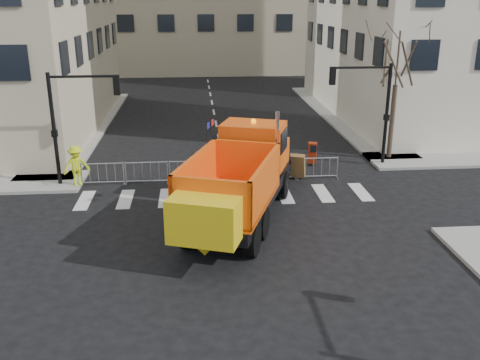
{
  "coord_description": "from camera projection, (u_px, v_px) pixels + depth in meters",
  "views": [
    {
      "loc": [
        -1.51,
        -17.2,
        8.66
      ],
      "look_at": [
        0.19,
        2.5,
        1.8
      ],
      "focal_mm": 40.0,
      "sensor_mm": 36.0,
      "label": 1
    }
  ],
  "objects": [
    {
      "name": "plow_truck",
      "position": [
        239.0,
        178.0,
        20.89
      ],
      "size": [
        6.46,
        11.37,
        4.28
      ],
      "rotation": [
        0.0,
        0.0,
        1.23
      ],
      "color": "black",
      "rests_on": "ground"
    },
    {
      "name": "traffic_light_right",
      "position": [
        387.0,
        116.0,
        27.91
      ],
      "size": [
        0.18,
        0.18,
        5.4
      ],
      "primitive_type": "cylinder",
      "color": "black",
      "rests_on": "ground"
    },
    {
      "name": "sidewalk_back",
      "position": [
        226.0,
        174.0,
        27.13
      ],
      "size": [
        64.0,
        5.0,
        0.15
      ],
      "primitive_type": "cube",
      "color": "gray",
      "rests_on": "ground"
    },
    {
      "name": "newspaper_box",
      "position": [
        312.0,
        153.0,
        28.5
      ],
      "size": [
        0.54,
        0.5,
        1.1
      ],
      "primitive_type": "cube",
      "rotation": [
        0.0,
        0.0,
        -0.27
      ],
      "color": "#99250B",
      "rests_on": "sidewalk_back"
    },
    {
      "name": "cop_b",
      "position": [
        266.0,
        168.0,
        25.64
      ],
      "size": [
        0.85,
        0.7,
        1.58
      ],
      "primitive_type": "imported",
      "rotation": [
        0.0,
        0.0,
        3.0
      ],
      "color": "black",
      "rests_on": "ground"
    },
    {
      "name": "cop_c",
      "position": [
        254.0,
        167.0,
        25.57
      ],
      "size": [
        1.08,
        0.83,
        1.71
      ],
      "primitive_type": "imported",
      "rotation": [
        0.0,
        0.0,
        3.62
      ],
      "color": "black",
      "rests_on": "ground"
    },
    {
      "name": "ground",
      "position": [
        241.0,
        250.0,
        19.16
      ],
      "size": [
        120.0,
        120.0,
        0.0
      ],
      "primitive_type": "plane",
      "color": "black",
      "rests_on": "ground"
    },
    {
      "name": "cop_a",
      "position": [
        284.0,
        164.0,
        25.64
      ],
      "size": [
        0.76,
        0.52,
        2.02
      ],
      "primitive_type": "imported",
      "rotation": [
        0.0,
        0.0,
        3.19
      ],
      "color": "black",
      "rests_on": "ground"
    },
    {
      "name": "street_tree",
      "position": [
        395.0,
        92.0,
        28.56
      ],
      "size": [
        3.0,
        3.0,
        7.5
      ],
      "primitive_type": null,
      "color": "#382B21",
      "rests_on": "ground"
    },
    {
      "name": "worker",
      "position": [
        76.0,
        166.0,
        25.01
      ],
      "size": [
        1.42,
        1.2,
        1.91
      ],
      "primitive_type": "imported",
      "rotation": [
        0.0,
        0.0,
        0.48
      ],
      "color": "#CFE61B",
      "rests_on": "sidewalk_back"
    },
    {
      "name": "crowd_barriers",
      "position": [
        212.0,
        171.0,
        26.07
      ],
      "size": [
        12.6,
        0.6,
        1.1
      ],
      "primitive_type": null,
      "color": "#9EA0A5",
      "rests_on": "ground"
    },
    {
      "name": "traffic_light_left",
      "position": [
        54.0,
        131.0,
        24.68
      ],
      "size": [
        0.18,
        0.18,
        5.4
      ],
      "primitive_type": "cylinder",
      "color": "black",
      "rests_on": "ground"
    }
  ]
}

